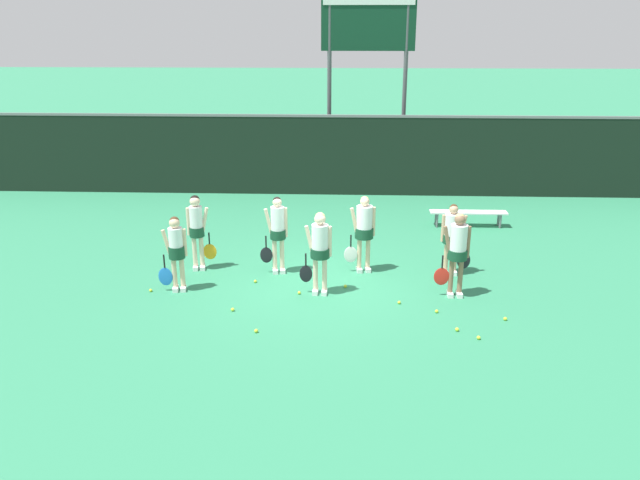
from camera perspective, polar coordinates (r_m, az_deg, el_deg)
The scene contains 22 objects.
ground_plane at distance 13.57m, azimuth -0.07°, elevation -3.87°, with size 140.00×140.00×0.00m, color #2D7F56.
fence_windscreen at distance 20.27m, azimuth 0.84°, elevation 7.78°, with size 60.00×0.08×2.60m.
scoreboard at distance 21.40m, azimuth 4.42°, elevation 17.68°, with size 3.07×0.15×6.24m.
bench_courtside at distance 17.65m, azimuth 13.41°, elevation 2.39°, with size 2.10×0.37×0.43m.
player_0 at distance 13.17m, azimuth -13.03°, elevation -0.72°, with size 0.62×0.34×1.61m.
player_1 at distance 12.64m, azimuth -0.02°, elevation -0.52°, with size 0.66×0.39×1.75m.
player_2 at distance 12.82m, azimuth 12.46°, elevation -0.67°, with size 0.69×0.39×1.77m.
player_3 at distance 14.20m, azimuth -11.20°, elevation 1.26°, with size 0.63×0.33×1.74m.
player_4 at distance 13.79m, azimuth -3.91°, elevation 1.03°, with size 0.62×0.35×1.75m.
player_5 at distance 13.85m, azimuth 4.04°, elevation 1.16°, with size 0.69×0.41×1.75m.
player_6 at distance 13.99m, azimuth 12.01°, elevation 0.57°, with size 0.68×0.40×1.62m.
tennis_ball_0 at distance 11.55m, azimuth 14.30°, elevation -8.65°, with size 0.07×0.07×0.07m, color #CCE033.
tennis_ball_1 at distance 12.64m, azimuth 7.25°, elevation -5.68°, with size 0.06×0.06×0.06m, color #CCE033.
tennis_ball_2 at distance 13.55m, azimuth -15.22°, elevation -4.46°, with size 0.07×0.07×0.07m, color #CCE033.
tennis_ball_3 at distance 13.60m, azimuth -5.93°, elevation -3.77°, with size 0.07×0.07×0.07m, color #CCE033.
tennis_ball_4 at distance 13.29m, azimuth 2.33°, elevation -4.24°, with size 0.07×0.07×0.07m, color #CCE033.
tennis_ball_5 at distance 11.75m, azimuth 12.42°, elevation -7.99°, with size 0.07×0.07×0.07m, color #CCE033.
tennis_ball_6 at distance 12.98m, azimuth -1.92°, elevation -4.84°, with size 0.07×0.07×0.07m, color #CCE033.
tennis_ball_7 at distance 12.38m, azimuth 16.58°, elevation -6.92°, with size 0.07×0.07×0.07m, color #CCE033.
tennis_ball_8 at distance 12.36m, azimuth -7.99°, elevation -6.31°, with size 0.07×0.07×0.07m, color #CCE033.
tennis_ball_9 at distance 12.38m, azimuth 10.62°, elevation -6.42°, with size 0.07×0.07×0.07m, color #CCE033.
tennis_ball_10 at distance 11.49m, azimuth -5.86°, elevation -8.26°, with size 0.07×0.07×0.07m, color #CCE033.
Camera 1 is at (0.54, -12.48, 5.30)m, focal length 35.00 mm.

